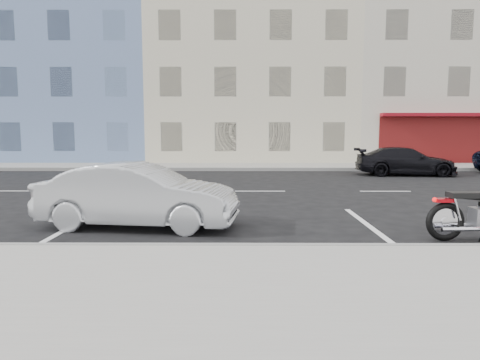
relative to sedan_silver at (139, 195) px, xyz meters
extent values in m
plane|color=black|center=(4.62, 5.13, -0.64)|extent=(120.00, 120.00, 0.00)
cube|color=gray|center=(-0.38, -3.57, -0.57)|extent=(80.00, 3.40, 0.15)
cube|color=gray|center=(-0.38, 13.83, -0.57)|extent=(80.00, 3.40, 0.15)
cube|color=gray|center=(-0.38, -1.87, -0.56)|extent=(80.00, 0.12, 0.16)
cube|color=gray|center=(-0.38, 12.13, -0.56)|extent=(80.00, 0.12, 0.16)
cube|color=#617AA6|center=(-9.38, 21.43, 5.86)|extent=(12.00, 12.00, 13.00)
cube|color=beige|center=(2.62, 21.43, 5.11)|extent=(12.00, 12.00, 11.50)
cube|color=beige|center=(15.62, 21.43, 5.61)|extent=(14.00, 12.00, 12.50)
imported|color=#AFB2B7|center=(0.00, 0.00, 0.00)|extent=(4.02, 1.82, 1.28)
imported|color=black|center=(9.12, 10.14, -0.03)|extent=(4.31, 2.03, 1.22)
camera|label=1|loc=(2.06, -8.37, 1.27)|focal=32.00mm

